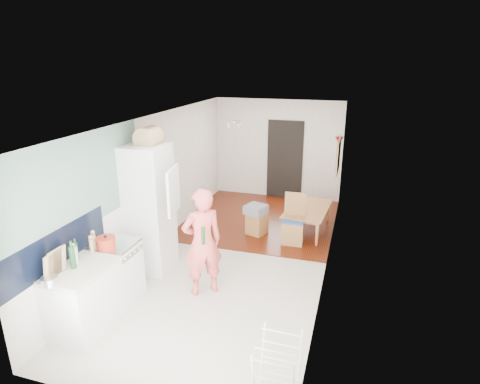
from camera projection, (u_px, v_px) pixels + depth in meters
The scene contains 32 objects.
room_shell at pixel (236, 192), 6.94m from camera, with size 3.20×7.00×2.50m, color white, non-canonical shape.
floor at pixel (237, 256), 7.34m from camera, with size 3.20×7.00×0.01m, color beige.
wood_floor_overlay at pixel (261, 219), 9.01m from camera, with size 3.20×3.30×0.01m, color #5D1E0A.
sage_wall_panel at pixel (79, 184), 5.37m from camera, with size 0.02×3.00×1.30m, color gray.
tile_splashback at pixel (58, 249), 5.09m from camera, with size 0.02×1.90×0.50m, color black.
doorway_recess at pixel (285, 160), 10.12m from camera, with size 0.90×0.04×2.00m, color black.
base_cabinet at pixel (84, 301), 5.24m from camera, with size 0.60×0.90×0.86m, color white.
worktop at pixel (79, 270), 5.10m from camera, with size 0.62×0.92×0.06m, color beige.
range_cooker at pixel (116, 273), 5.92m from camera, with size 0.60×0.60×0.88m, color white.
cooker_top at pixel (113, 244), 5.77m from camera, with size 0.60×0.60×0.04m, color silver.
fridge_housing at pixel (149, 209), 6.64m from camera, with size 0.66×0.66×2.15m, color white.
fridge_door at pixel (173, 191), 6.04m from camera, with size 0.56×0.04×0.70m, color white.
fridge_interior at pixel (164, 183), 6.40m from camera, with size 0.02×0.52×0.66m, color white.
pinboard at pixel (338, 156), 8.13m from camera, with size 0.03×0.90×0.70m, color tan.
pinboard_frame at pixel (338, 156), 8.14m from camera, with size 0.01×0.94×0.74m, color #A16840.
wall_sconce at pixel (339, 141), 8.67m from camera, with size 0.18×0.18×0.16m, color maroon.
person at pixel (202, 233), 5.92m from camera, with size 0.73×0.48×1.99m, color #EC5A55.
dining_table at pixel (308, 221), 8.35m from camera, with size 1.23×0.68×0.43m, color #A16840.
dining_chair at pixel (293, 220), 7.73m from camera, with size 0.41×0.41×0.98m, color #A16840, non-canonical shape.
stool at pixel (257, 224), 8.20m from camera, with size 0.35×0.35×0.46m, color #A16840, non-canonical shape.
grey_drape at pixel (256, 209), 8.09m from camera, with size 0.38×0.38×0.17m, color gray.
drying_rack at pixel (277, 373), 4.07m from camera, with size 0.42×0.38×0.82m, color white, non-canonical shape.
bread_bin at pixel (149, 138), 6.32m from camera, with size 0.38×0.36×0.20m, color tan, non-canonical shape.
red_casserole at pixel (106, 243), 5.61m from camera, with size 0.27×0.27×0.16m, color red.
steel_pan at pixel (49, 281), 4.70m from camera, with size 0.19×0.19×0.10m, color silver.
held_bottle at pixel (203, 236), 5.70m from camera, with size 0.06×0.06×0.26m, color #1B431E.
bottle_a at pixel (73, 257), 5.04m from camera, with size 0.07×0.07×0.30m, color #1B431E.
bottle_b at pixel (76, 252), 5.23m from camera, with size 0.06×0.06×0.25m, color #1B431E.
bottle_c at pixel (74, 255), 5.17m from camera, with size 0.09×0.09×0.23m, color beige.
pepper_mill_front at pixel (92, 246), 5.44m from camera, with size 0.06×0.06×0.21m, color tan.
pepper_mill_back at pixel (94, 241), 5.57m from camera, with size 0.06×0.06×0.22m, color tan.
chopping_boards at pixel (55, 263), 4.82m from camera, with size 0.04×0.27×0.36m, color tan, non-canonical shape.
Camera 1 is at (1.96, -6.28, 3.46)m, focal length 30.00 mm.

